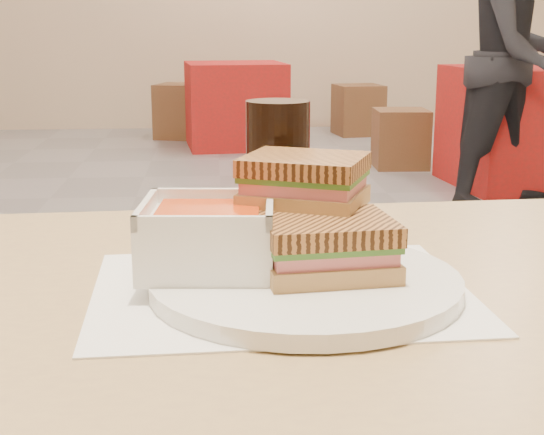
{
  "coord_description": "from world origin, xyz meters",
  "views": [
    {
      "loc": [
        -0.05,
        -2.73,
        1.0
      ],
      "look_at": [
        0.01,
        -2.0,
        0.82
      ],
      "focal_mm": 52.25,
      "sensor_mm": 36.0,
      "label": 1
    }
  ],
  "objects": [
    {
      "name": "main_table",
      "position": [
        -0.04,
        -2.01,
        0.64
      ],
      "size": [
        1.23,
        0.76,
        0.75
      ],
      "color": "tan",
      "rests_on": "ground"
    },
    {
      "name": "tray_liner",
      "position": [
        0.02,
        -2.01,
        0.75
      ],
      "size": [
        0.37,
        0.29,
        0.0
      ],
      "color": "white",
      "rests_on": "main_table"
    },
    {
      "name": "plate",
      "position": [
        0.04,
        -2.02,
        0.76
      ],
      "size": [
        0.3,
        0.3,
        0.02
      ],
      "color": "white",
      "rests_on": "tray_liner"
    },
    {
      "name": "soup_bowl",
      "position": [
        -0.05,
        -1.99,
        0.8
      ],
      "size": [
        0.14,
        0.14,
        0.07
      ],
      "color": "white",
      "rests_on": "plate"
    },
    {
      "name": "panini_lower",
      "position": [
        0.06,
        -2.01,
        0.79
      ],
      "size": [
        0.13,
        0.11,
        0.05
      ],
      "color": "#AD8A49",
      "rests_on": "plate"
    },
    {
      "name": "panini_upper",
      "position": [
        0.05,
        -1.94,
        0.84
      ],
      "size": [
        0.15,
        0.14,
        0.05
      ],
      "color": "#AD8A49",
      "rests_on": "panini_lower"
    },
    {
      "name": "cola_glass",
      "position": [
        0.03,
        -1.81,
        0.83
      ],
      "size": [
        0.08,
        0.08,
        0.16
      ],
      "color": "black",
      "rests_on": "main_table"
    },
    {
      "name": "bg_table_1",
      "position": [
        1.89,
        2.04,
        0.37
      ],
      "size": [
        0.92,
        0.92,
        0.74
      ],
      "color": "#B91212",
      "rests_on": "ground"
    },
    {
      "name": "bg_table_2",
      "position": [
        0.15,
        3.8,
        0.34
      ],
      "size": [
        0.85,
        0.85,
        0.68
      ],
      "color": "#B91212",
      "rests_on": "ground"
    },
    {
      "name": "bg_chair_1l",
      "position": [
        1.28,
        2.73,
        0.2
      ],
      "size": [
        0.38,
        0.38,
        0.41
      ],
      "color": "brown",
      "rests_on": "ground"
    },
    {
      "name": "bg_chair_2l",
      "position": [
        -0.3,
        4.34,
        0.24
      ],
      "size": [
        0.52,
        0.52,
        0.47
      ],
      "color": "brown",
      "rests_on": "ground"
    },
    {
      "name": "bg_chair_2r",
      "position": [
        1.29,
        4.42,
        0.23
      ],
      "size": [
        0.45,
        0.45,
        0.45
      ],
      "color": "brown",
      "rests_on": "ground"
    },
    {
      "name": "patron_b",
      "position": [
        1.64,
        1.52,
        0.82
      ],
      "size": [
        1.0,
        0.96,
        1.63
      ],
      "color": "black",
      "rests_on": "ground"
    }
  ]
}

